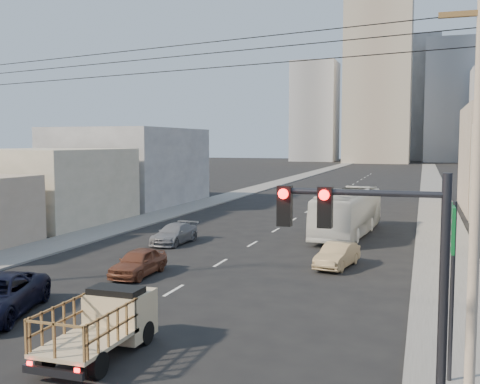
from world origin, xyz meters
The scene contains 19 objects.
ground centered at (0.00, 0.00, 0.00)m, with size 420.00×420.00×0.00m, color black.
sidewalk_left centered at (-11.75, 70.00, 0.06)m, with size 3.50×180.00×0.12m, color slate.
sidewalk_right centered at (11.75, 70.00, 0.06)m, with size 3.50×180.00×0.12m, color slate.
lane_dashes centered at (0.00, 53.00, 0.01)m, with size 0.15×104.00×0.01m.
flatbed_pickup centered at (1.09, 0.46, 1.09)m, with size 1.95×4.41×1.90m.
city_bus centered at (5.38, 25.47, 1.62)m, with size 2.72×11.64×3.24m, color silver.
sedan_brown centered at (-2.82, 10.01, 0.67)m, with size 1.57×3.91×1.33m, color brown.
sedan_tan centered at (6.20, 14.91, 0.64)m, with size 1.35×3.88×1.28m, color tan.
sedan_grey centered at (-4.86, 18.59, 0.63)m, with size 1.77×4.36×1.26m, color slate.
traffic_signal centered at (9.77, -3.51, 4.08)m, with size 3.23×0.35×6.00m.
green_sign centered at (11.16, 1.50, 3.74)m, with size 0.18×1.60×5.00m.
utility_pole centered at (11.50, -1.00, 5.19)m, with size 1.80×0.24×10.00m.
overhead_wires centered at (0.00, 1.50, 8.97)m, with size 23.01×5.02×0.72m.
bldg_left_mid centered at (-19.00, 24.00, 3.00)m, with size 11.00×12.00×6.00m, color #AEA78C.
bldg_left_far centered at (-19.50, 39.00, 4.00)m, with size 12.00×16.00×8.00m, color gray.
high_rise_tower centered at (-4.00, 170.00, 30.00)m, with size 20.00×20.00×60.00m, color tan.
midrise_ne centered at (18.00, 185.00, 20.00)m, with size 16.00×16.00×40.00m, color gray.
midrise_nw centered at (-26.00, 180.00, 17.00)m, with size 15.00×15.00×34.00m, color gray.
midrise_back centered at (6.00, 200.00, 22.00)m, with size 18.00×18.00×44.00m, color gray.
Camera 1 is at (10.39, -14.23, 6.55)m, focal length 42.00 mm.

